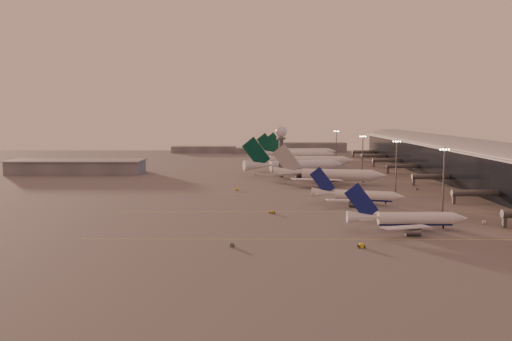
{
  "coord_description": "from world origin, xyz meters",
  "views": [
    {
      "loc": [
        -7.18,
        -190.8,
        36.7
      ],
      "look_at": [
        -9.03,
        65.14,
        9.74
      ],
      "focal_mm": 38.0,
      "sensor_mm": 36.0,
      "label": 1
    }
  ],
  "objects": [
    {
      "name": "greentail_a",
      "position": [
        13.85,
        131.91,
        4.14
      ],
      "size": [
        62.3,
        49.53,
        23.42
      ],
      "color": "silver",
      "rests_on": "ground"
    },
    {
      "name": "gsv_tug_mid",
      "position": [
        -2.64,
        5.69,
        0.5
      ],
      "size": [
        3.77,
        3.92,
        0.97
      ],
      "color": "yellow",
      "rests_on": "ground"
    },
    {
      "name": "greentail_b",
      "position": [
        27.81,
        173.29,
        3.75
      ],
      "size": [
        58.43,
        47.21,
        21.23
      ],
      "color": "silver",
      "rests_on": "ground"
    },
    {
      "name": "mast_d",
      "position": [
        48.0,
        200.0,
        13.74
      ],
      "size": [
        3.6,
        0.56,
        25.0
      ],
      "color": "#4F5156",
      "rests_on": "ground"
    },
    {
      "name": "ground",
      "position": [
        0.0,
        0.0,
        0.0
      ],
      "size": [
        700.0,
        700.0,
        0.0
      ],
      "primitive_type": "plane",
      "color": "#535151",
      "rests_on": "ground"
    },
    {
      "name": "narrowbody_mid",
      "position": [
        32.31,
        26.88,
        3.02
      ],
      "size": [
        37.35,
        29.41,
        14.91
      ],
      "color": "silver",
      "rests_on": "ground"
    },
    {
      "name": "gsv_catering_b",
      "position": [
        68.83,
        68.04,
        2.02
      ],
      "size": [
        5.29,
        3.26,
        4.04
      ],
      "color": "#505254",
      "rests_on": "ground"
    },
    {
      "name": "gsv_tug_hangar",
      "position": [
        47.13,
        153.25,
        0.59
      ],
      "size": [
        4.45,
        3.24,
        1.15
      ],
      "color": "silver",
      "rests_on": "ground"
    },
    {
      "name": "mast_a",
      "position": [
        58.0,
        0.0,
        13.74
      ],
      "size": [
        3.6,
        0.56,
        25.0
      ],
      "color": "#4F5156",
      "rests_on": "ground"
    },
    {
      "name": "hangar",
      "position": [
        -120.0,
        140.0,
        4.32
      ],
      "size": [
        82.0,
        27.0,
        8.5
      ],
      "color": "slate",
      "rests_on": "ground"
    },
    {
      "name": "gsv_truck_d",
      "position": [
        -9.92,
        131.96,
        1.23
      ],
      "size": [
        2.66,
        6.15,
        2.42
      ],
      "color": "silver",
      "rests_on": "ground"
    },
    {
      "name": "gsv_tug_near",
      "position": [
        20.72,
        -45.18,
        0.58
      ],
      "size": [
        2.9,
        4.24,
        1.13
      ],
      "color": "yellow",
      "rests_on": "ground"
    },
    {
      "name": "gsv_truck_b",
      "position": [
        47.27,
        40.45,
        1.22
      ],
      "size": [
        6.28,
        4.42,
        2.4
      ],
      "color": "silver",
      "rests_on": "ground"
    },
    {
      "name": "distant_horizon",
      "position": [
        2.62,
        325.14,
        3.89
      ],
      "size": [
        165.0,
        37.5,
        9.0
      ],
      "color": "slate",
      "rests_on": "ground"
    },
    {
      "name": "terminal",
      "position": [
        107.88,
        110.09,
        10.52
      ],
      "size": [
        57.0,
        362.0,
        23.04
      ],
      "color": "black",
      "rests_on": "ground"
    },
    {
      "name": "gsv_truck_c",
      "position": [
        -18.01,
        65.65,
        1.26
      ],
      "size": [
        6.37,
        4.99,
        2.47
      ],
      "color": "yellow",
      "rests_on": "ground"
    },
    {
      "name": "widebody_white",
      "position": [
        29.1,
        90.19,
        3.61
      ],
      "size": [
        58.58,
        46.5,
        20.81
      ],
      "color": "silver",
      "rests_on": "ground"
    },
    {
      "name": "greentail_d",
      "position": [
        27.66,
        254.15,
        3.82
      ],
      "size": [
        59.44,
        47.79,
        21.61
      ],
      "color": "silver",
      "rests_on": "ground"
    },
    {
      "name": "radar_tower",
      "position": [
        5.0,
        120.0,
        20.95
      ],
      "size": [
        6.4,
        6.4,
        31.1
      ],
      "color": "#4F5156",
      "rests_on": "ground"
    },
    {
      "name": "mast_b",
      "position": [
        55.0,
        55.0,
        13.74
      ],
      "size": [
        3.6,
        0.56,
        25.0
      ],
      "color": "#4F5156",
      "rests_on": "ground"
    },
    {
      "name": "gsv_tug_far",
      "position": [
        26.43,
        96.69,
        0.48
      ],
      "size": [
        3.58,
        3.74,
        0.93
      ],
      "color": "yellow",
      "rests_on": "ground"
    },
    {
      "name": "gsv_truck_a",
      "position": [
        -14.48,
        -44.21,
        1.18
      ],
      "size": [
        5.96,
        2.76,
        2.32
      ],
      "color": "#505254",
      "rests_on": "ground"
    },
    {
      "name": "taxiway_markings",
      "position": [
        30.0,
        56.0,
        0.01
      ],
      "size": [
        180.0,
        185.25,
        0.02
      ],
      "color": "#DCD54D",
      "rests_on": "ground"
    },
    {
      "name": "mast_c",
      "position": [
        50.0,
        110.0,
        13.74
      ],
      "size": [
        3.6,
        0.56,
        25.0
      ],
      "color": "#4F5156",
      "rests_on": "ground"
    },
    {
      "name": "narrowbody_near",
      "position": [
        39.14,
        -22.67,
        3.08
      ],
      "size": [
        38.93,
        31.1,
        15.22
      ],
      "color": "silver",
      "rests_on": "ground"
    },
    {
      "name": "gsv_catering_a",
      "position": [
        68.1,
        -12.16,
        2.02
      ],
      "size": [
        5.09,
        2.67,
        4.04
      ],
      "color": "silver",
      "rests_on": "ground"
    },
    {
      "name": "greentail_c",
      "position": [
        21.18,
        227.52,
        3.88
      ],
      "size": [
        60.41,
        48.83,
        21.96
      ],
      "color": "silver",
      "rests_on": "ground"
    }
  ]
}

